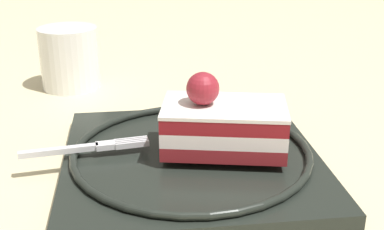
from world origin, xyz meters
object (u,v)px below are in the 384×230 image
dessert_plate (192,158)px  cake_slice (222,124)px  fork (89,147)px  drink_glass_near (70,61)px

dessert_plate → cake_slice: bearing=161.7°
cake_slice → fork: size_ratio=1.10×
drink_glass_near → dessert_plate: bearing=107.0°
dessert_plate → drink_glass_near: 0.26m
dessert_plate → fork: 0.09m
fork → drink_glass_near: (-0.01, -0.23, 0.01)m
dessert_plate → drink_glass_near: drink_glass_near is taller
dessert_plate → drink_glass_near: size_ratio=3.37×
cake_slice → drink_glass_near: (0.10, -0.26, -0.01)m
dessert_plate → cake_slice: size_ratio=2.13×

